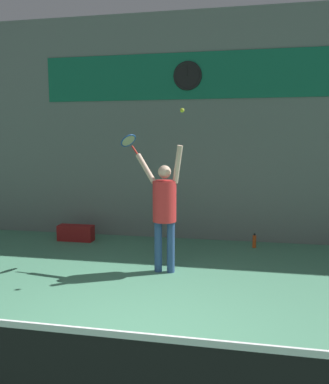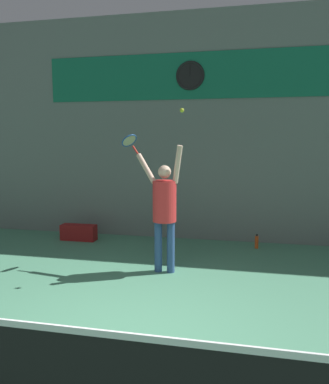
# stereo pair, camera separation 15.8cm
# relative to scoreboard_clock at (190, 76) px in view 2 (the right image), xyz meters

# --- Properties ---
(ground_plane) EXTENTS (18.00, 18.00, 0.00)m
(ground_plane) POSITION_rel_scoreboard_clock_xyz_m (-0.03, -4.75, -3.63)
(ground_plane) COLOR #4C8C6B
(back_wall) EXTENTS (18.00, 0.10, 5.00)m
(back_wall) POSITION_rel_scoreboard_clock_xyz_m (-0.03, 0.08, -1.13)
(back_wall) COLOR slate
(back_wall) RESTS_ON ground_plane
(sponsor_banner) EXTENTS (6.46, 0.02, 0.99)m
(sponsor_banner) POSITION_rel_scoreboard_clock_xyz_m (-0.03, 0.02, -0.00)
(sponsor_banner) COLOR #146B4C
(scoreboard_clock) EXTENTS (0.62, 0.06, 0.62)m
(scoreboard_clock) POSITION_rel_scoreboard_clock_xyz_m (0.00, 0.00, 0.00)
(scoreboard_clock) COLOR black
(tennis_player) EXTENTS (0.91, 0.53, 2.16)m
(tennis_player) POSITION_rel_scoreboard_clock_xyz_m (-0.10, -2.23, -2.48)
(tennis_player) COLOR #2D4C7F
(tennis_player) RESTS_ON ground_plane
(tennis_racket) EXTENTS (0.41, 0.37, 0.38)m
(tennis_racket) POSITION_rel_scoreboard_clock_xyz_m (-0.82, -1.82, -1.41)
(tennis_racket) COLOR red
(tennis_ball) EXTENTS (0.07, 0.07, 0.07)m
(tennis_ball) POSITION_rel_scoreboard_clock_xyz_m (0.21, -2.34, -0.92)
(tennis_ball) COLOR #CCDB2D
(water_bottle) EXTENTS (0.08, 0.08, 0.30)m
(water_bottle) POSITION_rel_scoreboard_clock_xyz_m (1.50, -0.45, -3.49)
(water_bottle) COLOR #D84C19
(water_bottle) RESTS_ON ground_plane
(equipment_bag) EXTENTS (0.80, 0.27, 0.35)m
(equipment_bag) POSITION_rel_scoreboard_clock_xyz_m (-2.43, -0.61, -3.45)
(equipment_bag) COLOR maroon
(equipment_bag) RESTS_ON ground_plane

